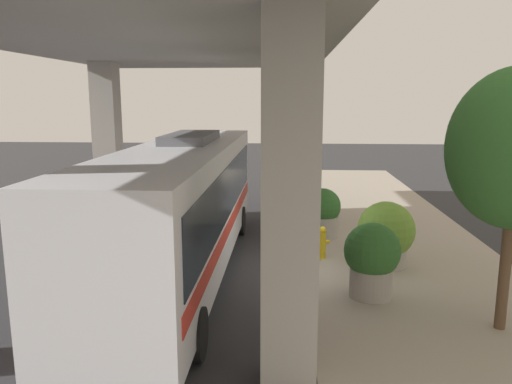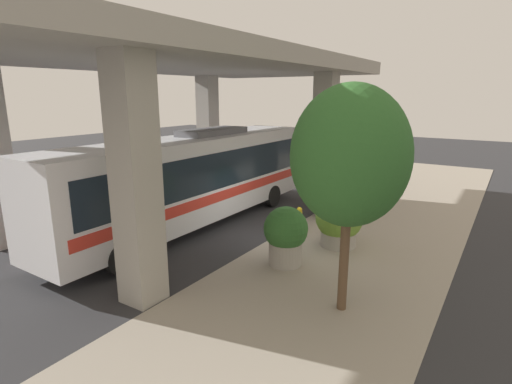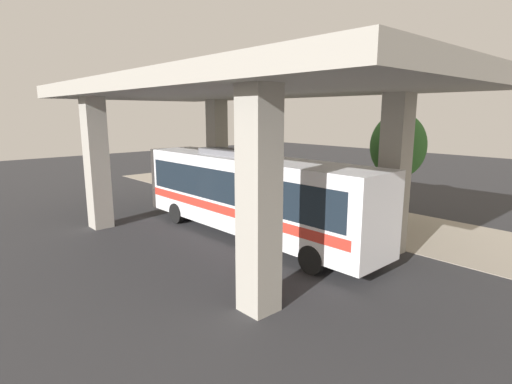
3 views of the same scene
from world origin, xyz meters
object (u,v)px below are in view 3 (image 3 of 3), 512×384
object	(u,v)px
street_tree_near	(398,146)
planter_front	(313,195)
fire_hydrant	(284,206)
planter_middle	(256,193)
bus	(249,192)
planter_back	(340,204)

from	to	relation	value
street_tree_near	planter_front	bearing A→B (deg)	-67.20
street_tree_near	fire_hydrant	bearing A→B (deg)	-52.34
planter_middle	street_tree_near	distance (m)	8.11
bus	street_tree_near	world-z (taller)	street_tree_near
planter_middle	bus	bearing A→B (deg)	44.96
fire_hydrant	street_tree_near	bearing A→B (deg)	127.66
planter_middle	planter_back	xyz separation A→B (m)	(-0.81, 5.28, 0.11)
planter_front	planter_back	size ratio (longest dim) A/B	1.02
planter_front	planter_back	distance (m)	2.49
planter_middle	planter_back	size ratio (longest dim) A/B	0.93
planter_front	planter_middle	distance (m)	3.33
bus	planter_middle	xyz separation A→B (m)	(-4.00, -4.00, -1.18)
bus	planter_front	xyz separation A→B (m)	(-5.60, -1.07, -1.11)
planter_back	planter_middle	bearing A→B (deg)	-81.26
planter_back	fire_hydrant	bearing A→B (deg)	-71.07
fire_hydrant	street_tree_near	distance (m)	6.47
fire_hydrant	planter_middle	distance (m)	2.45
planter_front	street_tree_near	world-z (taller)	street_tree_near
fire_hydrant	street_tree_near	size ratio (longest dim) A/B	0.19
planter_front	planter_middle	xyz separation A→B (m)	(1.60, -2.92, -0.07)
bus	planter_back	distance (m)	5.10
bus	planter_front	size ratio (longest dim) A/B	6.80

